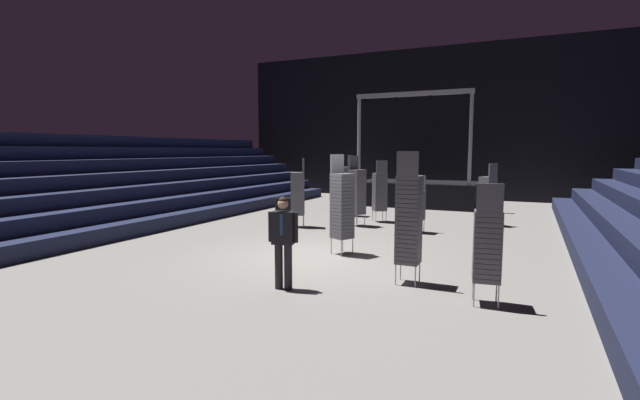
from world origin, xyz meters
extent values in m
cube|color=slate|center=(0.00, 0.00, -0.05)|extent=(22.00, 30.00, 0.10)
cube|color=black|center=(0.00, 15.00, 4.00)|extent=(22.00, 0.30, 8.00)
cube|color=#191E38|center=(-6.12, 1.00, 0.23)|extent=(0.75, 24.00, 0.45)
cube|color=#191E38|center=(-6.88, 1.00, 0.68)|extent=(0.75, 24.00, 0.45)
cube|color=#191E38|center=(-7.62, 1.00, 1.12)|extent=(0.75, 24.00, 0.45)
cube|color=#191E38|center=(-8.38, 1.00, 1.57)|extent=(0.75, 24.00, 0.45)
cube|color=#191E38|center=(-9.12, 1.00, 2.02)|extent=(0.75, 24.00, 0.45)
cube|color=#191E38|center=(-9.88, 1.00, 2.48)|extent=(0.75, 24.00, 0.45)
cube|color=#191E38|center=(-10.62, 1.00, 2.93)|extent=(0.75, 24.00, 0.45)
cube|color=#191E38|center=(6.12, 1.00, 0.23)|extent=(0.75, 24.00, 0.45)
cube|color=black|center=(0.00, 11.43, 0.55)|extent=(5.44, 3.20, 1.10)
cylinder|color=#9EA0A8|center=(-2.47, 10.08, 3.05)|extent=(0.16, 0.16, 3.92)
cylinder|color=#9EA0A8|center=(2.47, 10.08, 3.05)|extent=(0.16, 0.16, 3.92)
cube|color=#9EA0A8|center=(0.00, 10.08, 5.01)|extent=(5.14, 0.20, 0.20)
cylinder|color=black|center=(-2.22, 10.08, 4.79)|extent=(0.18, 0.18, 0.22)
cylinder|color=black|center=(-0.74, 10.08, 4.79)|extent=(0.18, 0.18, 0.22)
cylinder|color=black|center=(0.74, 10.08, 4.79)|extent=(0.18, 0.18, 0.22)
cylinder|color=black|center=(2.22, 10.08, 4.79)|extent=(0.18, 0.18, 0.22)
cylinder|color=black|center=(0.78, -2.57, 0.43)|extent=(0.15, 0.15, 0.85)
cylinder|color=black|center=(0.60, -2.62, 0.43)|extent=(0.15, 0.15, 0.85)
cube|color=silver|center=(0.71, -2.65, 1.16)|extent=(0.20, 0.14, 0.61)
cube|color=black|center=(0.69, -2.60, 1.16)|extent=(0.44, 0.32, 0.61)
cube|color=navy|center=(0.72, -2.71, 1.23)|extent=(0.06, 0.03, 0.39)
cylinder|color=black|center=(0.92, -2.54, 1.17)|extent=(0.12, 0.12, 0.56)
cylinder|color=black|center=(0.46, -2.65, 1.17)|extent=(0.12, 0.12, 0.56)
sphere|color=tan|center=(0.69, -2.60, 1.60)|extent=(0.20, 0.20, 0.20)
sphere|color=black|center=(0.69, -2.60, 1.65)|extent=(0.16, 0.16, 0.16)
cylinder|color=#B2B5BA|center=(-0.27, 4.70, 0.20)|extent=(0.02, 0.02, 0.40)
cylinder|color=#B2B5BA|center=(-0.44, 4.36, 0.20)|extent=(0.02, 0.02, 0.40)
cylinder|color=#B2B5BA|center=(-0.61, 4.87, 0.20)|extent=(0.02, 0.02, 0.40)
cylinder|color=#B2B5BA|center=(-0.78, 4.53, 0.20)|extent=(0.02, 0.02, 0.40)
cube|color=#4C4C51|center=(-0.52, 4.61, 0.44)|extent=(0.59, 0.59, 0.08)
cube|color=#4C4C51|center=(-0.52, 4.61, 0.53)|extent=(0.59, 0.59, 0.08)
cube|color=#4C4C51|center=(-0.52, 4.61, 0.61)|extent=(0.59, 0.59, 0.08)
cube|color=#4C4C51|center=(-0.52, 4.61, 0.70)|extent=(0.59, 0.59, 0.08)
cube|color=#4C4C51|center=(-0.52, 4.61, 0.78)|extent=(0.59, 0.59, 0.08)
cube|color=#4C4C51|center=(-0.52, 4.61, 0.87)|extent=(0.59, 0.59, 0.08)
cube|color=#4C4C51|center=(-0.52, 4.61, 0.95)|extent=(0.59, 0.59, 0.08)
cube|color=#4C4C51|center=(-0.52, 4.61, 1.04)|extent=(0.59, 0.59, 0.08)
cube|color=#4C4C51|center=(-0.52, 4.61, 1.12)|extent=(0.59, 0.59, 0.08)
cube|color=#4C4C51|center=(-0.52, 4.61, 1.21)|extent=(0.59, 0.59, 0.08)
cube|color=#4C4C51|center=(-0.52, 4.61, 1.29)|extent=(0.59, 0.59, 0.08)
cube|color=#4C4C51|center=(-0.52, 4.61, 1.38)|extent=(0.59, 0.59, 0.08)
cube|color=#4C4C51|center=(-0.52, 4.61, 1.46)|extent=(0.59, 0.59, 0.08)
cube|color=#4C4C51|center=(-0.52, 4.61, 1.55)|extent=(0.59, 0.59, 0.08)
cube|color=#4C4C51|center=(-0.52, 4.61, 1.63)|extent=(0.59, 0.59, 0.08)
cube|color=#4C4C51|center=(-0.52, 4.61, 1.72)|extent=(0.59, 0.59, 0.08)
cube|color=#4C4C51|center=(-0.52, 4.61, 1.80)|extent=(0.59, 0.59, 0.08)
cube|color=#4C4C51|center=(-0.52, 4.61, 1.89)|extent=(0.59, 0.59, 0.08)
cube|color=#4C4C51|center=(-0.70, 4.70, 2.16)|extent=(0.23, 0.38, 0.46)
cylinder|color=#B2B5BA|center=(0.86, 0.58, 0.20)|extent=(0.02, 0.02, 0.40)
cylinder|color=#B2B5BA|center=(0.69, 0.24, 0.20)|extent=(0.02, 0.02, 0.40)
cylinder|color=#B2B5BA|center=(0.52, 0.75, 0.20)|extent=(0.02, 0.02, 0.40)
cylinder|color=#B2B5BA|center=(0.35, 0.41, 0.20)|extent=(0.02, 0.02, 0.40)
cube|color=#4C4C51|center=(0.60, 0.50, 0.44)|extent=(0.59, 0.59, 0.08)
cube|color=#4C4C51|center=(0.60, 0.50, 0.53)|extent=(0.59, 0.59, 0.08)
cube|color=#4C4C51|center=(0.60, 0.50, 0.61)|extent=(0.59, 0.59, 0.08)
cube|color=#4C4C51|center=(0.60, 0.50, 0.70)|extent=(0.59, 0.59, 0.08)
cube|color=#4C4C51|center=(0.60, 0.50, 0.78)|extent=(0.59, 0.59, 0.08)
cube|color=#4C4C51|center=(0.60, 0.50, 0.87)|extent=(0.59, 0.59, 0.08)
cube|color=#4C4C51|center=(0.60, 0.50, 0.95)|extent=(0.59, 0.59, 0.08)
cube|color=#4C4C51|center=(0.60, 0.50, 1.04)|extent=(0.59, 0.59, 0.08)
cube|color=#4C4C51|center=(0.60, 0.50, 1.12)|extent=(0.59, 0.59, 0.08)
cube|color=#4C4C51|center=(0.60, 0.50, 1.21)|extent=(0.59, 0.59, 0.08)
cube|color=#4C4C51|center=(0.60, 0.50, 1.29)|extent=(0.59, 0.59, 0.08)
cube|color=#4C4C51|center=(0.60, 0.50, 1.38)|extent=(0.59, 0.59, 0.08)
cube|color=#4C4C51|center=(0.60, 0.50, 1.46)|extent=(0.59, 0.59, 0.08)
cube|color=#4C4C51|center=(0.60, 0.50, 1.55)|extent=(0.59, 0.59, 0.08)
cube|color=#4C4C51|center=(0.60, 0.50, 1.63)|extent=(0.59, 0.59, 0.08)
cube|color=#4C4C51|center=(0.60, 0.50, 1.72)|extent=(0.59, 0.59, 0.08)
cube|color=#4C4C51|center=(0.60, 0.50, 1.80)|extent=(0.59, 0.59, 0.08)
cube|color=#4C4C51|center=(0.60, 0.50, 1.89)|extent=(0.59, 0.59, 0.08)
cube|color=#4C4C51|center=(0.60, 0.50, 1.97)|extent=(0.59, 0.59, 0.08)
cube|color=#4C4C51|center=(0.43, 0.58, 2.25)|extent=(0.22, 0.38, 0.46)
cylinder|color=#B2B5BA|center=(3.22, 6.60, 0.20)|extent=(0.02, 0.02, 0.40)
cylinder|color=#B2B5BA|center=(3.44, 6.91, 0.20)|extent=(0.02, 0.02, 0.40)
cylinder|color=#B2B5BA|center=(3.53, 6.38, 0.20)|extent=(0.02, 0.02, 0.40)
cylinder|color=#B2B5BA|center=(3.75, 6.69, 0.20)|extent=(0.02, 0.02, 0.40)
cube|color=#4C4C51|center=(3.49, 6.65, 0.44)|extent=(0.61, 0.61, 0.08)
cube|color=#4C4C51|center=(3.49, 6.65, 0.53)|extent=(0.61, 0.61, 0.08)
cube|color=#4C4C51|center=(3.49, 6.65, 0.61)|extent=(0.61, 0.61, 0.08)
cube|color=#4C4C51|center=(3.49, 6.65, 0.70)|extent=(0.61, 0.61, 0.08)
cube|color=#4C4C51|center=(3.49, 6.65, 0.78)|extent=(0.61, 0.61, 0.08)
cube|color=#4C4C51|center=(3.49, 6.65, 0.87)|extent=(0.61, 0.61, 0.08)
cube|color=#4C4C51|center=(3.49, 6.65, 0.95)|extent=(0.61, 0.61, 0.08)
cube|color=#4C4C51|center=(3.49, 6.65, 1.04)|extent=(0.61, 0.61, 0.08)
cube|color=#4C4C51|center=(3.49, 6.65, 1.12)|extent=(0.61, 0.61, 0.08)
cube|color=#4C4C51|center=(3.49, 6.65, 1.21)|extent=(0.61, 0.61, 0.08)
cube|color=#4C4C51|center=(3.49, 6.65, 1.29)|extent=(0.61, 0.61, 0.08)
cube|color=#4C4C51|center=(3.49, 6.65, 1.38)|extent=(0.61, 0.61, 0.08)
cube|color=#4C4C51|center=(3.49, 6.65, 1.46)|extent=(0.61, 0.61, 0.08)
cube|color=#4C4C51|center=(3.49, 6.65, 1.55)|extent=(0.61, 0.61, 0.08)
cube|color=#4C4C51|center=(3.49, 6.65, 1.63)|extent=(0.61, 0.61, 0.08)
cube|color=#4C4C51|center=(3.64, 6.53, 1.91)|extent=(0.27, 0.36, 0.46)
cylinder|color=#B2B5BA|center=(1.75, 4.01, 0.20)|extent=(0.02, 0.02, 0.40)
cylinder|color=#B2B5BA|center=(1.37, 4.08, 0.20)|extent=(0.02, 0.02, 0.40)
cylinder|color=#B2B5BA|center=(1.81, 4.38, 0.20)|extent=(0.02, 0.02, 0.40)
cylinder|color=#B2B5BA|center=(1.44, 4.45, 0.20)|extent=(0.02, 0.02, 0.40)
cube|color=#4C4C51|center=(1.59, 4.23, 0.44)|extent=(0.51, 0.51, 0.08)
cube|color=#4C4C51|center=(1.59, 4.23, 0.53)|extent=(0.51, 0.51, 0.08)
cube|color=#4C4C51|center=(1.59, 4.23, 0.61)|extent=(0.51, 0.51, 0.08)
cube|color=#4C4C51|center=(1.59, 4.23, 0.70)|extent=(0.51, 0.51, 0.08)
cube|color=#4C4C51|center=(1.59, 4.23, 0.78)|extent=(0.51, 0.51, 0.08)
cube|color=#4C4C51|center=(1.59, 4.23, 0.87)|extent=(0.51, 0.51, 0.08)
cube|color=#4C4C51|center=(1.59, 4.23, 0.95)|extent=(0.51, 0.51, 0.08)
cube|color=#4C4C51|center=(1.59, 4.23, 1.04)|extent=(0.51, 0.51, 0.08)
cube|color=#4C4C51|center=(1.59, 4.23, 1.12)|extent=(0.51, 0.51, 0.08)
cube|color=#4C4C51|center=(1.59, 4.23, 1.21)|extent=(0.51, 0.51, 0.08)
cube|color=#4C4C51|center=(1.59, 4.23, 1.29)|extent=(0.51, 0.51, 0.08)
cube|color=#4C4C51|center=(1.63, 4.42, 1.56)|extent=(0.41, 0.12, 0.46)
cylinder|color=#B2B5BA|center=(3.97, -1.75, 0.20)|extent=(0.02, 0.02, 0.40)
cylinder|color=#B2B5BA|center=(4.34, -1.69, 0.20)|extent=(0.02, 0.02, 0.40)
cylinder|color=#B2B5BA|center=(4.02, -2.12, 0.20)|extent=(0.02, 0.02, 0.40)
cylinder|color=#B2B5BA|center=(4.40, -2.07, 0.20)|extent=(0.02, 0.02, 0.40)
cube|color=#4C4C51|center=(4.18, -1.91, 0.44)|extent=(0.50, 0.50, 0.08)
cube|color=#4C4C51|center=(4.18, -1.91, 0.53)|extent=(0.50, 0.50, 0.08)
cube|color=#4C4C51|center=(4.18, -1.91, 0.61)|extent=(0.50, 0.50, 0.08)
cube|color=#4C4C51|center=(4.18, -1.91, 0.70)|extent=(0.50, 0.50, 0.08)
cube|color=#4C4C51|center=(4.18, -1.91, 0.78)|extent=(0.50, 0.50, 0.08)
cube|color=#4C4C51|center=(4.18, -1.91, 0.87)|extent=(0.50, 0.50, 0.08)
cube|color=#4C4C51|center=(4.18, -1.91, 0.95)|extent=(0.50, 0.50, 0.08)
cube|color=#4C4C51|center=(4.18, -1.91, 1.04)|extent=(0.50, 0.50, 0.08)
cube|color=#4C4C51|center=(4.18, -1.91, 1.12)|extent=(0.50, 0.50, 0.08)
cube|color=#4C4C51|center=(4.18, -1.91, 1.21)|extent=(0.50, 0.50, 0.08)
cube|color=#4C4C51|center=(4.18, -1.91, 1.29)|extent=(0.50, 0.50, 0.08)
cube|color=#4C4C51|center=(4.18, -1.91, 1.38)|extent=(0.50, 0.50, 0.08)
cube|color=#4C4C51|center=(4.18, -1.91, 1.46)|extent=(0.50, 0.50, 0.08)
cube|color=#4C4C51|center=(4.18, -1.91, 1.55)|extent=(0.50, 0.50, 0.08)
cube|color=#4C4C51|center=(4.21, -2.10, 1.82)|extent=(0.41, 0.11, 0.46)
cylinder|color=#B2B5BA|center=(-2.36, 3.33, 0.20)|extent=(0.02, 0.02, 0.40)
cylinder|color=#B2B5BA|center=(-2.51, 3.68, 0.20)|extent=(0.02, 0.02, 0.40)
cylinder|color=#B2B5BA|center=(-2.01, 3.49, 0.20)|extent=(0.02, 0.02, 0.40)
cylinder|color=#B2B5BA|center=(-2.17, 3.83, 0.20)|extent=(0.02, 0.02, 0.40)
cube|color=#4C4C51|center=(-2.26, 3.58, 0.44)|extent=(0.58, 0.58, 0.08)
cube|color=#4C4C51|center=(-2.26, 3.58, 0.53)|extent=(0.58, 0.58, 0.08)
cube|color=#4C4C51|center=(-2.26, 3.58, 0.61)|extent=(0.58, 0.58, 0.08)
cube|color=#4C4C51|center=(-2.26, 3.58, 0.70)|extent=(0.58, 0.58, 0.08)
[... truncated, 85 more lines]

